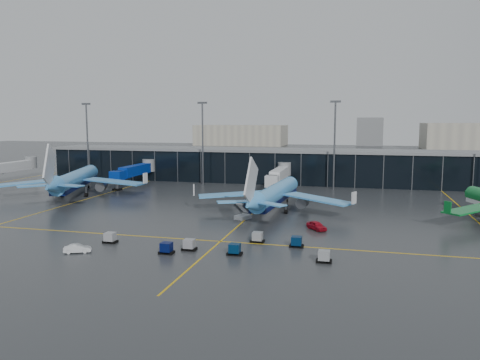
% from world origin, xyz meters
% --- Properties ---
extents(ground, '(600.00, 600.00, 0.00)m').
position_xyz_m(ground, '(0.00, 0.00, 0.00)').
color(ground, '#282B2D').
rests_on(ground, ground).
extents(terminal_pier, '(142.00, 17.00, 10.70)m').
position_xyz_m(terminal_pier, '(0.00, 62.00, 5.42)').
color(terminal_pier, black).
rests_on(terminal_pier, ground).
extents(jet_bridges, '(94.00, 27.50, 7.20)m').
position_xyz_m(jet_bridges, '(-35.00, 42.99, 4.55)').
color(jet_bridges, '#595B60').
rests_on(jet_bridges, ground).
extents(flood_masts, '(203.00, 0.50, 25.50)m').
position_xyz_m(flood_masts, '(5.00, 50.00, 13.81)').
color(flood_masts, '#595B60').
rests_on(flood_masts, ground).
extents(distant_hangars, '(260.00, 71.00, 22.00)m').
position_xyz_m(distant_hangars, '(49.94, 270.08, 8.79)').
color(distant_hangars, '#B2AD99').
rests_on(distant_hangars, ground).
extents(taxi_lines, '(220.00, 120.00, 0.02)m').
position_xyz_m(taxi_lines, '(10.00, 10.61, 0.01)').
color(taxi_lines, gold).
rests_on(taxi_lines, ground).
extents(airliner_arkefly, '(52.09, 55.58, 13.92)m').
position_xyz_m(airliner_arkefly, '(-40.87, 21.32, 6.96)').
color(airliner_arkefly, '#3E89CD').
rests_on(airliner_arkefly, ground).
extents(airliner_klm_near, '(38.88, 43.51, 12.61)m').
position_xyz_m(airliner_klm_near, '(14.37, 12.88, 6.31)').
color(airliner_klm_near, '#459CE5').
rests_on(airliner_klm_near, ground).
extents(baggage_carts, '(36.91, 11.28, 1.70)m').
position_xyz_m(baggage_carts, '(12.03, -19.85, 0.76)').
color(baggage_carts, black).
rests_on(baggage_carts, ground).
extents(mobile_airstair, '(3.31, 3.82, 3.45)m').
position_xyz_m(mobile_airstair, '(9.36, 3.15, 0.77)').
color(mobile_airstair, silver).
rests_on(mobile_airstair, ground).
extents(service_van_red, '(4.40, 4.79, 1.59)m').
position_xyz_m(service_van_red, '(24.72, -2.81, 0.79)').
color(service_van_red, '#A30C1D').
rests_on(service_van_red, ground).
extents(service_van_white, '(4.19, 2.96, 1.31)m').
position_xyz_m(service_van_white, '(-9.08, -26.69, 0.66)').
color(service_van_white, silver).
rests_on(service_van_white, ground).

